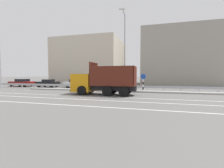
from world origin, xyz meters
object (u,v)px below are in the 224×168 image
Objects in this scene: dump_truck at (97,83)px; parked_car_1 at (48,83)px; street_lamp_1 at (125,50)px; parked_car_3 at (106,84)px; median_road_sign at (143,82)px; parked_car_0 at (22,83)px; parked_car_2 at (77,83)px.

dump_truck is 1.79× the size of parked_car_1.
street_lamp_1 reaches higher than parked_car_1.
parked_car_3 is at bearing 10.24° from dump_truck.
median_road_sign reaches higher than parked_car_0.
parked_car_2 is (-11.65, 4.06, -0.53)m from median_road_sign.
dump_truck is at bearing -129.19° from street_lamp_1.
parked_car_0 is 11.30m from parked_car_2.
parked_car_1 is at bearing 59.88° from dump_truck.
parked_car_2 is (5.68, 0.24, 0.01)m from parked_car_1.
median_road_sign is 7.66m from parked_car_3.
parked_car_1 is (5.61, 0.23, -0.01)m from parked_car_0.
parked_car_1 is at bearing -89.30° from parked_car_0.
parked_car_1 is 0.89× the size of parked_car_3.
parked_car_3 is at bearing -89.37° from parked_car_0.
median_road_sign is at bearing 51.88° from parked_car_3.
street_lamp_1 is at bearing -38.72° from dump_truck.
street_lamp_1 is at bearing 36.90° from parked_car_3.
dump_truck is at bearing -124.62° from parked_car_1.
dump_truck is 1.64× the size of parked_car_2.
parked_car_0 is (-20.53, 3.83, -4.77)m from street_lamp_1.
street_lamp_1 reaches higher than median_road_sign.
street_lamp_1 is 11.26m from parked_car_2.
dump_truck is 10.03m from parked_car_2.
parked_car_3 is at bearing 88.56° from parked_car_2.
parked_car_2 reaches higher than parked_car_0.
dump_truck is at bearing -145.47° from median_road_sign.
parked_car_3 is (10.98, 0.43, 0.02)m from parked_car_1.
median_road_sign is 23.23m from parked_car_0.
dump_truck is at bearing 37.93° from parked_car_2.
parked_car_0 reaches higher than parked_car_1.
parked_car_1 is (-17.33, 3.82, -0.55)m from median_road_sign.
median_road_sign reaches higher than parked_car_3.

